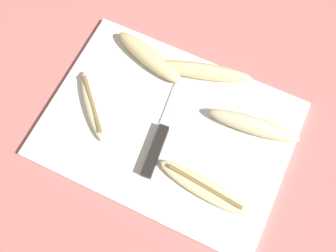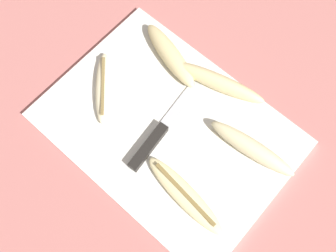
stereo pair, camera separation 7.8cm
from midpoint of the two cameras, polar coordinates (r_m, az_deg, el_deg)
ground_plane at (r=0.80m, az=-2.76°, el=-0.93°), size 4.00×4.00×0.00m
cutting_board at (r=0.79m, az=-2.78°, el=-0.78°), size 0.49×0.35×0.01m
knife at (r=0.77m, az=-4.32°, el=-2.48°), size 0.05×0.24×0.02m
banana_cream_curved at (r=0.78m, az=9.59°, el=-0.30°), size 0.19×0.06×0.03m
banana_mellow_near at (r=0.84m, az=-5.37°, el=9.61°), size 0.18×0.09×0.03m
banana_soft_right at (r=0.74m, az=2.32°, el=-9.34°), size 0.20×0.06×0.02m
banana_bright_far at (r=0.82m, az=-13.43°, el=2.54°), size 0.14×0.14×0.02m
banana_ripe_center at (r=0.82m, az=2.37°, el=7.59°), size 0.21×0.09×0.04m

